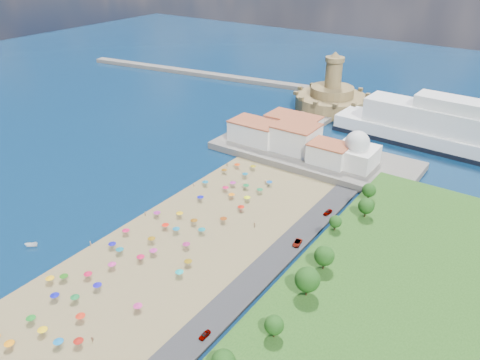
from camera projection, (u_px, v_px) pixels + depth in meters
The scene contains 12 objects.
ground at pixel (188, 226), 158.91m from camera, with size 700.00×700.00×0.00m, color #071938.
terrace at pixel (313, 155), 206.24m from camera, with size 90.00×36.00×3.00m, color #59544C.
jetty at pixel (306, 123), 242.95m from camera, with size 18.00×70.00×2.40m, color #59544C.
breakwater at pixel (210, 75), 325.15m from camera, with size 200.00×7.00×2.60m, color #59544C.
waterfront_buildings at pixel (289, 135), 210.34m from camera, with size 57.00×29.00×11.00m.
domed_building at pixel (356, 152), 191.21m from camera, with size 16.00×16.00×15.00m.
fortress at pixel (331, 98), 262.22m from camera, with size 40.00×40.00×32.40m.
beach_parasols at pixel (166, 234), 150.62m from camera, with size 31.39×116.44×2.20m.
beachgoers at pixel (188, 217), 161.48m from camera, with size 38.40×102.18×1.85m.
moored_boats at pixel (3, 271), 136.35m from camera, with size 12.69×29.23×1.53m.
parked_cars at pixel (293, 247), 145.80m from camera, with size 2.82×73.02×1.38m.
hillside_trees at pixel (310, 267), 122.81m from camera, with size 11.89×104.83×8.29m.
Camera 1 is at (90.58, -99.61, 87.60)m, focal length 35.00 mm.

